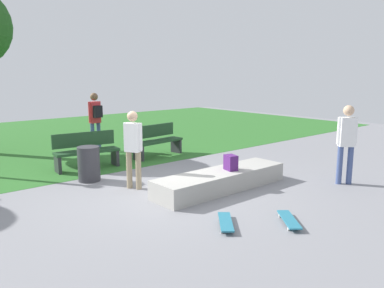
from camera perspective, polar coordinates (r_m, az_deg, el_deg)
The scene contains 12 objects.
ground_plane at distance 8.14m, azimuth -3.83°, elevation -6.73°, with size 28.00×28.00×0.00m, color gray.
grass_lawn at distance 15.14m, azimuth -22.22°, elevation 0.58°, with size 26.60×12.06×0.01m, color #2D6B28.
concrete_ledge at distance 8.13m, azimuth 4.32°, elevation -5.32°, with size 3.14×0.81×0.39m, color #A8A59E.
backpack_on_ledge at distance 8.15m, azimuth 5.73°, elevation -2.74°, with size 0.28×0.20×0.32m, color #4C1E66.
skater_performing_trick at distance 8.95m, azimuth 21.82°, elevation 0.77°, with size 0.37×0.36×1.72m.
skater_watching at distance 8.08m, azimuth -8.67°, elevation -0.02°, with size 0.32×0.39×1.63m.
skateboard_by_ledge at distance 6.56m, azimuth 14.11°, elevation -10.75°, with size 0.66×0.75×0.08m.
skateboard_spare at distance 6.30m, azimuth 4.99°, elevation -11.36°, with size 0.67×0.74×0.08m.
park_bench_far_left at distance 11.27m, azimuth -5.27°, elevation 0.61°, with size 1.64×0.65×0.91m.
park_bench_far_right at distance 10.14m, azimuth -15.32°, elevation -0.83°, with size 1.65×0.67×0.91m.
trash_bin at distance 8.98m, azimuth -14.95°, elevation -2.84°, with size 0.49×0.49×0.78m, color #333338.
pedestrian_with_backpack at distance 12.29m, azimuth -14.05°, elevation 4.01°, with size 0.43×0.37×1.79m.
Camera 1 is at (-4.64, -6.24, 2.41)m, focal length 36.22 mm.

